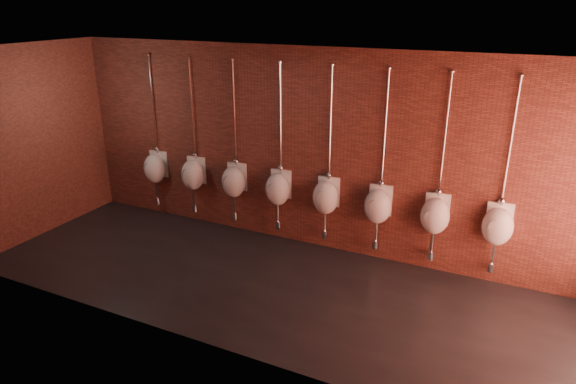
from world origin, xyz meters
name	(u,v)px	position (x,y,z in m)	size (l,w,h in m)	color
ground	(261,283)	(0.00, 0.00, 0.00)	(8.50, 8.50, 0.00)	black
room_shell	(258,149)	(0.00, 0.00, 2.01)	(8.54, 3.04, 3.22)	black
urinal_0	(155,168)	(-2.93, 1.35, 0.94)	(0.46, 0.41, 2.72)	white
urinal_1	(193,174)	(-2.09, 1.35, 0.94)	(0.46, 0.41, 2.72)	white
urinal_2	(234,181)	(-1.25, 1.35, 0.94)	(0.46, 0.41, 2.72)	white
urinal_3	(278,188)	(-0.40, 1.35, 0.94)	(0.46, 0.41, 2.72)	white
urinal_4	(326,196)	(0.44, 1.35, 0.94)	(0.46, 0.41, 2.72)	white
urinal_5	(378,205)	(1.28, 1.35, 0.94)	(0.46, 0.41, 2.72)	white
urinal_6	(435,215)	(2.12, 1.35, 0.94)	(0.46, 0.41, 2.72)	white
urinal_7	(498,225)	(2.96, 1.35, 0.94)	(0.46, 0.41, 2.72)	white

